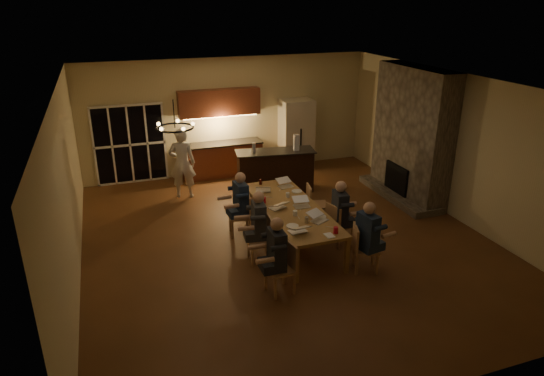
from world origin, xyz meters
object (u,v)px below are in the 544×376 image
Objects in this scene: laptop_d at (302,201)px; person_left_far at (241,204)px; mug_front at (295,213)px; can_cola at (261,182)px; standing_person at (182,163)px; laptop_a at (298,226)px; laptop_e at (263,186)px; chair_left_near at (280,269)px; can_silver at (307,220)px; chair_right_near at (366,249)px; person_left_near at (277,256)px; bar_bottle at (254,148)px; chair_left_far at (240,215)px; person_right_near at (367,238)px; dining_table at (291,224)px; redcup_mid at (264,200)px; bar_blender at (296,143)px; bar_island at (275,171)px; plate_far at (297,191)px; person_right_mid at (340,214)px; refrigerator at (296,134)px; chair_right_mid at (340,224)px; chair_left_mid at (260,240)px; laptop_f at (286,182)px; mug_mid at (288,195)px; laptop_b at (319,216)px; plate_near at (320,217)px; chair_right_far at (318,204)px; mug_back at (262,193)px; plate_left at (292,226)px; laptop_c at (277,203)px; redcup_near at (336,230)px.

person_left_far is at bearing 154.34° from laptop_d.
can_cola is at bearing 93.60° from mug_front.
laptop_a is at bearing 122.55° from standing_person.
can_cola is at bearing -80.83° from laptop_e.
can_silver is (0.86, 0.91, 0.37)m from chair_left_near.
chair_right_near is at bearing 132.73° from standing_person.
chair_right_near is at bearing 149.50° from laptop_a.
bar_bottle is (0.99, 4.40, 0.51)m from person_left_near.
chair_left_far is 0.25m from person_left_far.
mug_front is at bearing 26.78° from person_right_near.
redcup_mid reaches higher than dining_table.
bar_bottle is (-0.77, 4.29, 0.76)m from chair_right_near.
person_left_near is 4.70m from bar_blender.
laptop_e is at bearing 42.19° from chair_right_near.
bar_island is 2.78m from laptop_d.
person_left_far is 1.30m from plate_far.
dining_table is 0.74m from redcup_mid.
can_silver is at bearing 116.11° from person_right_mid.
refrigerator reaches higher than chair_right_mid.
refrigerator is at bearing 9.38° from chair_right_near.
chair_left_mid is at bearing 78.55° from chair_right_mid.
laptop_f is 0.79× the size of bar_blender.
laptop_b is at bearing -83.88° from mug_mid.
laptop_e is at bearing 97.03° from mug_front.
can_silver is 0.52× the size of plate_near.
laptop_b is at bearing -100.19° from laptop_f.
laptop_d is at bearing -123.98° from laptop_a.
chair_right_far is 1.27m from laptop_e.
person_left_near is at bearing -118.81° from dining_table.
laptop_d reaches higher than plate_far.
laptop_d is at bearing -89.93° from bar_island.
bar_bottle is at bearing 77.11° from mug_back.
chair_right_mid is at bearing -40.24° from person_right_mid.
bar_bottle is at bearing 169.64° from chair_left_mid.
chair_left_far is at bearing 51.34° from laptop_e.
chair_left_far is at bearing -174.31° from plate_far.
plate_near and plate_left have the same top height.
person_left_far is 6.08× the size of plate_far.
laptop_c is at bearing -116.68° from refrigerator.
person_right_near is at bearing -33.39° from plate_left.
chair_left_mid is 3.83× the size of plate_near.
redcup_mid is (1.21, -2.68, -0.07)m from standing_person.
person_left_near is at bearing -165.97° from redcup_near.
laptop_c is 1.17m from laptop_f.
person_left_far is 13.80× the size of mug_front.
can_silver is at bearing -95.21° from mug_mid.
chair_right_mid is at bearing -76.63° from bar_island.
refrigerator is at bearing 139.63° from person_left_far.
chair_left_far reaches higher than plate_left.
bar_island is 4.60m from chair_left_near.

